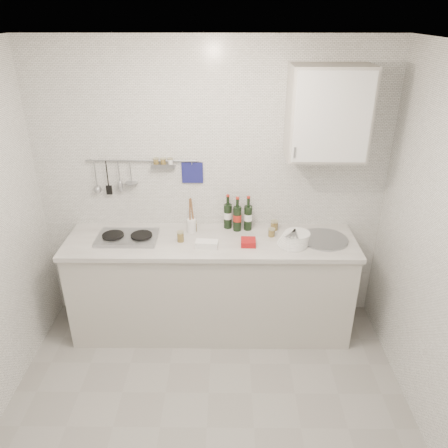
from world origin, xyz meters
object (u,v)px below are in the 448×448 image
Objects in this scene: plate_stack_sink at (295,239)px; plate_stack_hob at (138,236)px; wall_cabinet at (328,113)px; wine_bottles at (238,213)px; utensil_crock at (191,224)px.

plate_stack_hob is at bearing 175.20° from plate_stack_sink.
wall_cabinet is 1.02m from plate_stack_sink.
wine_bottles is (0.84, 0.16, 0.14)m from plate_stack_hob.
wall_cabinet reaches higher than utensil_crock.
utensil_crock reaches higher than wine_bottles.
wall_cabinet is 1.83m from plate_stack_hob.
utensil_crock is (-0.86, 0.21, 0.03)m from plate_stack_sink.
wall_cabinet is 2.26× the size of wine_bottles.
wall_cabinet is at bearing -6.66° from wine_bottles.
wine_bottles is (-0.67, 0.08, -0.87)m from wall_cabinet.
utensil_crock reaches higher than plate_stack_sink.
plate_stack_hob is at bearing -176.89° from wall_cabinet.
wine_bottles is 0.41m from utensil_crock.
wine_bottles is (-0.46, 0.27, 0.11)m from plate_stack_sink.
utensil_crock is (0.45, 0.10, 0.06)m from plate_stack_hob.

